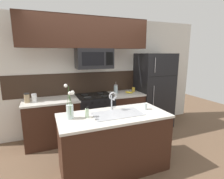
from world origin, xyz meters
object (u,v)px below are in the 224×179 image
french_press (116,89)px  flower_vase (70,109)px  coffee_tin (133,89)px  dish_soap_bottle (87,113)px  refrigerator (153,90)px  sink_faucet (113,98)px  microwave (94,59)px  storage_jar_medium (34,98)px  drinking_glass (145,106)px  banana_bunch (129,92)px  storage_jar_tall (27,98)px  stove_range (95,115)px

french_press → flower_vase: flower_vase is taller
coffee_tin → dish_soap_bottle: size_ratio=0.67×
refrigerator → sink_faucet: bearing=-145.0°
french_press → sink_faucet: bearing=-115.2°
microwave → storage_jar_medium: (-1.20, -0.02, -0.72)m
drinking_glass → flower_vase: size_ratio=0.21×
microwave → banana_bunch: bearing=-2.7°
storage_jar_tall → microwave: bearing=0.5°
dish_soap_bottle → drinking_glass: (0.98, 0.00, -0.02)m
microwave → coffee_tin: 1.24m
stove_range → dish_soap_bottle: bearing=-111.0°
storage_jar_tall → french_press: french_press is taller
banana_bunch → stove_range: bearing=175.8°
refrigerator → storage_jar_tall: 2.86m
storage_jar_tall → coffee_tin: 2.31m
french_press → flower_vase: bearing=-134.7°
stove_range → dish_soap_bottle: dish_soap_bottle is taller
banana_bunch → flower_vase: 1.88m
refrigerator → coffee_tin: 0.55m
stove_range → microwave: microwave is taller
stove_range → coffee_tin: bearing=2.9°
dish_soap_bottle → coffee_tin: bearing=41.0°
coffee_tin → dish_soap_bottle: bearing=-139.0°
storage_jar_medium → banana_bunch: storage_jar_medium is taller
french_press → microwave: bearing=-171.3°
storage_jar_medium → dish_soap_bottle: dish_soap_bottle is taller
storage_jar_tall → banana_bunch: size_ratio=0.93×
french_press → coffee_tin: bearing=-1.3°
banana_bunch → dish_soap_bottle: size_ratio=1.16×
banana_bunch → dish_soap_bottle: (-1.28, -1.15, 0.05)m
dish_soap_bottle → stove_range: bearing=69.0°
storage_jar_medium → banana_bunch: bearing=-0.7°
refrigerator → french_press: refrigerator is taller
refrigerator → dish_soap_bottle: 2.34m
stove_range → flower_vase: (-0.70, -1.18, 0.58)m
refrigerator → banana_bunch: refrigerator is taller
microwave → flower_vase: microwave is taller
sink_faucet → drinking_glass: (0.51, -0.16, -0.15)m
coffee_tin → storage_jar_medium: bearing=-177.7°
dish_soap_bottle → drinking_glass: size_ratio=1.62×
refrigerator → drinking_glass: size_ratio=17.82×
french_press → drinking_glass: size_ratio=2.62×
storage_jar_medium → banana_bunch: 2.02m
drinking_glass → microwave: bearing=113.4°
stove_range → storage_jar_medium: 1.31m
stove_range → microwave: bearing=-89.8°
storage_jar_tall → flower_vase: size_ratio=0.36×
storage_jar_medium → sink_faucet: (1.20, -1.01, 0.12)m
drinking_glass → flower_vase: bearing=178.4°
microwave → drinking_glass: bearing=-66.6°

